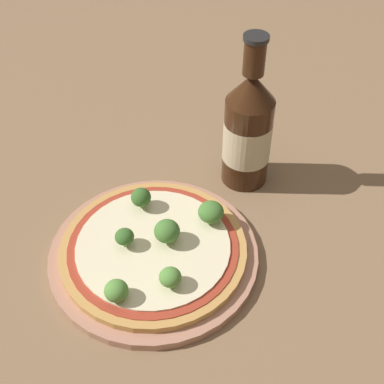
% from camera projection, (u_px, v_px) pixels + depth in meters
% --- Properties ---
extents(ground_plane, '(3.00, 3.00, 0.00)m').
position_uv_depth(ground_plane, '(154.00, 257.00, 0.71)').
color(ground_plane, '#846647').
extents(plate, '(0.28, 0.28, 0.01)m').
position_uv_depth(plate, '(154.00, 255.00, 0.70)').
color(plate, tan).
rests_on(plate, ground_plane).
extents(pizza, '(0.24, 0.24, 0.01)m').
position_uv_depth(pizza, '(151.00, 250.00, 0.69)').
color(pizza, tan).
rests_on(pizza, plate).
extents(broccoli_floret_0, '(0.03, 0.03, 0.03)m').
position_uv_depth(broccoli_floret_0, '(141.00, 197.00, 0.73)').
color(broccoli_floret_0, '#89A866').
rests_on(broccoli_floret_0, pizza).
extents(broccoli_floret_1, '(0.03, 0.03, 0.03)m').
position_uv_depth(broccoli_floret_1, '(170.00, 277.00, 0.64)').
color(broccoli_floret_1, '#89A866').
rests_on(broccoli_floret_1, pizza).
extents(broccoli_floret_2, '(0.03, 0.03, 0.03)m').
position_uv_depth(broccoli_floret_2, '(211.00, 212.00, 0.71)').
color(broccoli_floret_2, '#89A866').
rests_on(broccoli_floret_2, pizza).
extents(broccoli_floret_3, '(0.03, 0.03, 0.03)m').
position_uv_depth(broccoli_floret_3, '(167.00, 231.00, 0.68)').
color(broccoli_floret_3, '#89A866').
rests_on(broccoli_floret_3, pizza).
extents(broccoli_floret_4, '(0.02, 0.02, 0.03)m').
position_uv_depth(broccoli_floret_4, '(124.00, 237.00, 0.68)').
color(broccoli_floret_4, '#89A866').
rests_on(broccoli_floret_4, pizza).
extents(broccoli_floret_5, '(0.03, 0.03, 0.03)m').
position_uv_depth(broccoli_floret_5, '(116.00, 291.00, 0.62)').
color(broccoli_floret_5, '#89A866').
rests_on(broccoli_floret_5, pizza).
extents(beer_bottle, '(0.07, 0.07, 0.24)m').
position_uv_depth(beer_bottle, '(248.00, 130.00, 0.76)').
color(beer_bottle, '#381E0F').
rests_on(beer_bottle, ground_plane).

